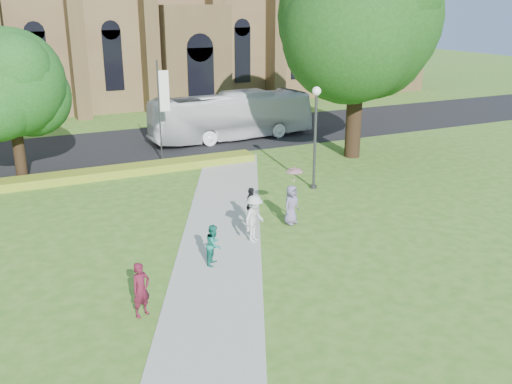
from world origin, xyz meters
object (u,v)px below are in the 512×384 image
large_tree (359,17)px  pedestrian_0 (141,290)px  tour_coach (232,116)px  streetlamp (315,126)px

large_tree → pedestrian_0: large_tree is taller
tour_coach → large_tree: bearing=-150.2°
streetlamp → pedestrian_0: (-11.33, -8.69, -2.39)m
tour_coach → pedestrian_0: (-11.97, -20.83, -0.74)m
streetlamp → large_tree: bearing=39.3°
pedestrian_0 → large_tree: bearing=13.1°
streetlamp → large_tree: size_ratio=0.40×
streetlamp → large_tree: large_tree is taller
large_tree → pedestrian_0: 22.65m
large_tree → pedestrian_0: bearing=-141.9°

